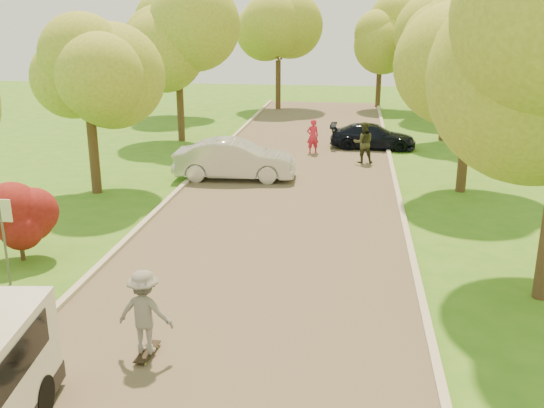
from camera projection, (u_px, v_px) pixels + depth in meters
The scene contains 20 objects.
ground at pixel (202, 403), 10.23m from camera, with size 100.00×100.00×0.00m, color #33701A.
road at pixel (269, 239), 17.80m from camera, with size 8.00×60.00×0.01m, color #4C4438.
curb_left at pixel (136, 231), 18.30m from camera, with size 0.18×60.00×0.12m, color #B2AD9E.
curb_right at pixel (409, 243), 17.26m from camera, with size 0.18×60.00×0.12m, color #B2AD9E.
street_sign at pixel (2, 224), 14.30m from camera, with size 0.55×0.06×2.17m.
red_shrub at pixel (18, 221), 15.92m from camera, with size 1.70×1.70×1.95m.
tree_l_midb at pixel (91, 67), 21.11m from camera, with size 4.30×4.20×6.62m.
tree_l_far at pixel (181, 33), 30.26m from camera, with size 4.92×4.80×7.79m.
tree_r_midb at pixel (479, 58), 21.19m from camera, with size 4.51×4.40×7.01m.
tree_r_far at pixel (456, 25), 30.29m from camera, with size 5.33×5.20×8.34m.
tree_bg_a at pixel (180, 32), 38.18m from camera, with size 5.12×5.00×7.72m.
tree_bg_b at pixel (452, 29), 37.82m from camera, with size 5.12×5.00×7.95m.
tree_bg_c at pixel (281, 36), 41.28m from camera, with size 4.92×4.80×7.33m.
tree_bg_d at pixel (385, 31), 42.19m from camera, with size 5.12×5.00×7.72m.
silver_sedan at pixel (235, 160), 24.15m from camera, with size 1.68×4.81×1.58m, color #BABBC0.
dark_sedan at pixel (373, 136), 29.84m from camera, with size 1.70×4.19×1.22m, color black.
longboard at pixel (147, 352), 11.62m from camera, with size 0.28×0.86×0.10m.
skateboarder at pixel (145, 312), 11.37m from camera, with size 1.07×0.62×1.66m, color slate.
person_striped at pixel (313, 136), 28.71m from camera, with size 0.60×0.39×1.64m, color red.
person_olive at pixel (363, 143), 26.78m from camera, with size 0.89×0.69×1.83m, color #30321E.
Camera 1 is at (2.35, -8.53, 6.24)m, focal length 40.00 mm.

